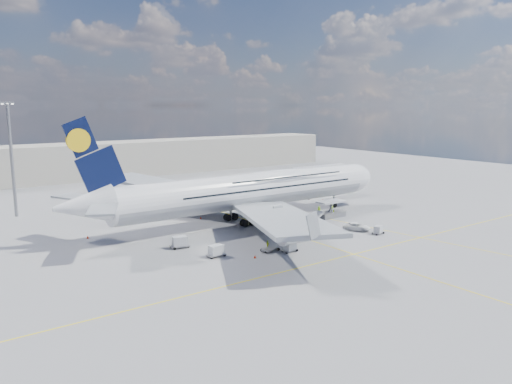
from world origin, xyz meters
TOP-DOWN VIEW (x-y plane):
  - ground at (0.00, 0.00)m, footprint 300.00×300.00m
  - taxi_line_main at (0.00, 0.00)m, footprint 0.25×220.00m
  - taxi_line_cross at (0.00, -20.00)m, footprint 120.00×0.25m
  - taxi_line_diag at (14.00, 10.00)m, footprint 14.16×99.06m
  - airliner at (0.26, 10.00)m, footprint 77.26×79.15m
  - jet_bridge at (29.81, 20.94)m, footprint 18.80×12.10m
  - cargo_loader at (16.82, 2.89)m, footprint 8.53×3.20m
  - light_mast at (-40.00, 45.00)m, footprint 3.00×0.70m
  - terminal at (0.00, 95.00)m, footprint 180.00×16.00m
  - tree_line at (40.00, 140.00)m, footprint 160.00×6.00m
  - dolly_row_a at (-21.95, 0.56)m, footprint 3.61×2.41m
  - dolly_row_b at (-7.83, -12.59)m, footprint 3.03×1.96m
  - dolly_row_c at (-10.28, -10.25)m, footprint 3.75×2.90m
  - dolly_back at (-19.48, -7.59)m, footprint 3.18×1.80m
  - dolly_nose_far at (13.75, -13.54)m, footprint 2.87×2.14m
  - dolly_nose_near at (5.87, 3.54)m, footprint 3.85×2.85m
  - baggage_tug at (1.77, 1.63)m, footprint 3.41×2.54m
  - catering_truck_inner at (-15.93, 33.43)m, footprint 7.22×4.54m
  - catering_truck_outer at (-10.16, 44.48)m, footprint 8.01×5.73m
  - service_van at (12.48, -9.12)m, footprint 4.92×5.98m
  - crew_nose at (21.67, 7.18)m, footprint 0.86×0.85m
  - crew_loader at (17.32, 2.26)m, footprint 1.01×0.97m
  - crew_wing at (-9.73, -8.83)m, footprint 0.39×0.89m
  - crew_van at (17.04, 6.70)m, footprint 0.90×1.04m
  - crew_tug at (-1.50, -6.71)m, footprint 1.12×0.88m
  - cone_nose at (28.40, 17.52)m, footprint 0.42×0.42m
  - cone_wing_left_inner at (-7.65, 18.24)m, footprint 0.41×0.41m
  - cone_wing_left_outer at (-12.27, 42.31)m, footprint 0.47×0.47m
  - cone_wing_right_inner at (-0.42, 2.77)m, footprint 0.47×0.47m
  - cone_wing_right_outer at (-14.75, -11.99)m, footprint 0.43×0.43m
  - cone_tail at (-33.06, 16.42)m, footprint 0.46×0.46m

SIDE VIEW (x-z plane):
  - ground at x=0.00m, z-range 0.00..0.00m
  - taxi_line_main at x=0.00m, z-range 0.00..0.01m
  - taxi_line_cross at x=0.00m, z-range 0.00..0.01m
  - taxi_line_diag at x=14.00m, z-range 0.00..0.01m
  - cone_wing_left_inner at x=-7.65m, z-range -0.01..0.51m
  - cone_nose at x=28.40m, z-range -0.01..0.52m
  - cone_wing_right_outer at x=-14.75m, z-range -0.01..0.54m
  - cone_tail at x=-33.06m, z-range -0.01..0.58m
  - cone_wing_left_outer at x=-12.27m, z-range -0.01..0.58m
  - cone_wing_right_inner at x=-0.42m, z-range -0.01..0.59m
  - dolly_row_c at x=-10.28m, z-range 0.13..0.62m
  - dolly_nose_near at x=5.87m, z-range 0.14..0.64m
  - crew_wing at x=-9.73m, z-range 0.00..1.50m
  - service_van at x=12.48m, z-range 0.00..1.52m
  - crew_tug at x=-1.50m, z-range 0.00..1.52m
  - crew_loader at x=17.32m, z-range 0.00..1.64m
  - baggage_tug at x=1.77m, z-range -0.11..1.82m
  - dolly_nose_far at x=13.75m, z-range 0.06..1.69m
  - crew_van at x=17.04m, z-range 0.00..1.79m
  - dolly_row_b at x=-7.83m, z-range 0.07..1.85m
  - crew_nose at x=21.67m, z-range 0.00..2.01m
  - dolly_back at x=-19.48m, z-range 0.07..2.04m
  - dolly_row_a at x=-21.95m, z-range 0.08..2.18m
  - cargo_loader at x=16.82m, z-range -0.59..3.09m
  - catering_truck_inner at x=-15.93m, z-range -0.11..3.89m
  - catering_truck_outer at x=-10.16m, z-range -0.16..4.25m
  - tree_line at x=40.00m, z-range 0.00..8.00m
  - terminal at x=0.00m, z-range 0.00..12.00m
  - jet_bridge at x=29.81m, z-range 2.60..11.10m
  - airliner at x=0.26m, z-range -4.98..18.72m
  - light_mast at x=-40.00m, z-range 0.46..25.96m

